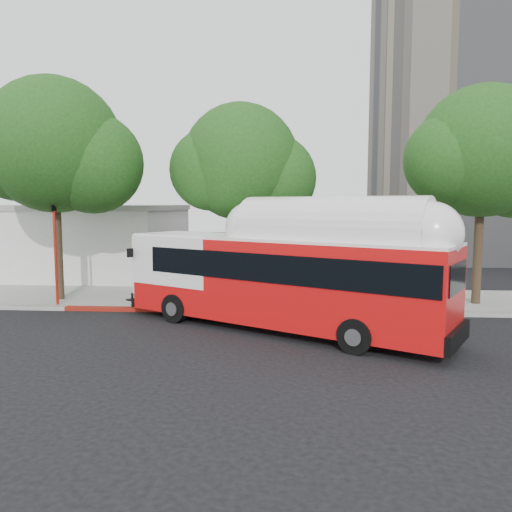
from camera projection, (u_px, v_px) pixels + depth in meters
The scene contains 11 objects.
ground at pixel (254, 340), 16.00m from camera, with size 120.00×120.00×0.00m, color black.
sidewalk at pixel (264, 299), 22.44m from camera, with size 60.00×5.00×0.15m, color gray.
curb_strip at pixel (261, 311), 19.86m from camera, with size 60.00×0.30×0.15m, color gray.
red_curb_segment at pixel (187, 310), 20.06m from camera, with size 10.00×0.32×0.16m, color maroon.
street_tree_left at pixel (65, 151), 21.41m from camera, with size 6.67×5.80×9.74m.
street_tree_mid at pixel (250, 167), 21.43m from camera, with size 5.75×5.00×8.62m.
street_tree_right at pixel (493, 157), 20.50m from camera, with size 6.21×5.40×9.18m.
apartment_tower at pixel (499, 40), 40.67m from camera, with size 18.00×18.00×37.00m.
low_commercial_bldg at pixel (44, 239), 30.63m from camera, with size 16.20×10.20×4.25m.
transit_bus at pixel (281, 281), 16.99m from camera, with size 11.87×7.93×3.67m.
signal_pole at pixel (56, 256), 20.60m from camera, with size 0.12×0.40×4.27m.
Camera 1 is at (1.17, -15.58, 4.35)m, focal length 35.00 mm.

